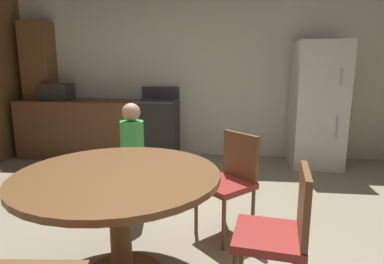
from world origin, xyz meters
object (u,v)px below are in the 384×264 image
(microwave, at_px, (57,92))
(oven_range, at_px, (157,129))
(dining_table, at_px, (119,194))
(person_child, at_px, (133,157))
(chair_northeast, at_px, (231,177))
(refrigerator, at_px, (317,105))
(chair_east, at_px, (281,230))

(microwave, bearing_deg, oven_range, 0.13)
(microwave, bearing_deg, dining_table, -55.48)
(oven_range, relative_size, person_child, 1.01)
(oven_range, relative_size, chair_northeast, 1.26)
(microwave, height_order, person_child, microwave)
(person_child, bearing_deg, microwave, -148.84)
(dining_table, height_order, chair_northeast, chair_northeast)
(refrigerator, bearing_deg, chair_northeast, -119.77)
(dining_table, height_order, person_child, person_child)
(chair_east, xyz_separation_m, person_child, (-1.22, 1.12, 0.08))
(microwave, xyz_separation_m, chair_northeast, (2.71, -2.16, -0.53))
(chair_east, xyz_separation_m, chair_northeast, (-0.29, 0.86, 0.00))
(microwave, relative_size, chair_east, 0.51)
(microwave, bearing_deg, person_child, -46.94)
(oven_range, distance_m, person_child, 1.92)
(dining_table, bearing_deg, chair_east, -7.97)
(dining_table, bearing_deg, chair_northeast, 45.11)
(dining_table, bearing_deg, oven_range, 97.89)
(oven_range, xyz_separation_m, refrigerator, (2.33, -0.05, 0.41))
(chair_northeast, bearing_deg, chair_east, 63.46)
(oven_range, height_order, microwave, microwave)
(refrigerator, xyz_separation_m, microwave, (-3.91, 0.05, 0.15))
(person_child, bearing_deg, dining_table, 0.00)
(dining_table, xyz_separation_m, chair_northeast, (0.72, 0.72, -0.11))
(chair_northeast, xyz_separation_m, person_child, (-0.93, 0.26, 0.08))
(dining_table, xyz_separation_m, person_child, (-0.21, 0.98, -0.03))
(chair_east, relative_size, person_child, 0.80)
(oven_range, relative_size, dining_table, 0.84)
(microwave, xyz_separation_m, chair_east, (3.00, -3.03, -0.53))
(refrigerator, xyz_separation_m, chair_northeast, (-1.21, -2.11, -0.38))
(oven_range, xyz_separation_m, chair_northeast, (1.12, -2.17, 0.03))
(dining_table, bearing_deg, person_child, 101.90)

